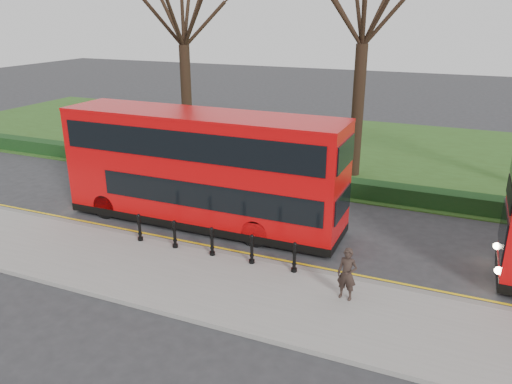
% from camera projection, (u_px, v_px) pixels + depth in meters
% --- Properties ---
extents(ground, '(120.00, 120.00, 0.00)m').
position_uv_depth(ground, '(240.00, 245.00, 18.52)').
color(ground, '#28282B').
rests_on(ground, ground).
extents(pavement, '(60.00, 4.00, 0.15)m').
position_uv_depth(pavement, '(200.00, 281.00, 15.90)').
color(pavement, gray).
rests_on(pavement, ground).
extents(kerb, '(60.00, 0.25, 0.16)m').
position_uv_depth(kerb, '(228.00, 255.00, 17.63)').
color(kerb, slate).
rests_on(kerb, ground).
extents(grass_verge, '(60.00, 18.00, 0.06)m').
position_uv_depth(grass_verge, '(339.00, 148.00, 31.48)').
color(grass_verge, '#2B4A18').
rests_on(grass_verge, ground).
extents(hedge, '(60.00, 0.90, 0.80)m').
position_uv_depth(hedge, '(298.00, 181.00, 24.26)').
color(hedge, black).
rests_on(hedge, ground).
extents(yellow_line_outer, '(60.00, 0.10, 0.01)m').
position_uv_depth(yellow_line_outer, '(231.00, 253.00, 17.92)').
color(yellow_line_outer, yellow).
rests_on(yellow_line_outer, ground).
extents(yellow_line_inner, '(60.00, 0.10, 0.01)m').
position_uv_depth(yellow_line_inner, '(234.00, 251.00, 18.09)').
color(yellow_line_inner, yellow).
rests_on(yellow_line_inner, ground).
extents(tree_left, '(7.47, 7.47, 11.67)m').
position_uv_depth(tree_left, '(182.00, 5.00, 27.22)').
color(tree_left, black).
rests_on(tree_left, ground).
extents(bollard_row, '(6.19, 0.15, 1.00)m').
position_uv_depth(bollard_row, '(212.00, 242.00, 17.29)').
color(bollard_row, black).
rests_on(bollard_row, pavement).
extents(bus_lead, '(11.40, 2.62, 4.54)m').
position_uv_depth(bus_lead, '(202.00, 170.00, 19.70)').
color(bus_lead, '#C00709').
rests_on(bus_lead, ground).
extents(pedestrian, '(0.63, 0.45, 1.62)m').
position_uv_depth(pedestrian, '(347.00, 274.00, 14.56)').
color(pedestrian, '#2D211C').
rests_on(pedestrian, pavement).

